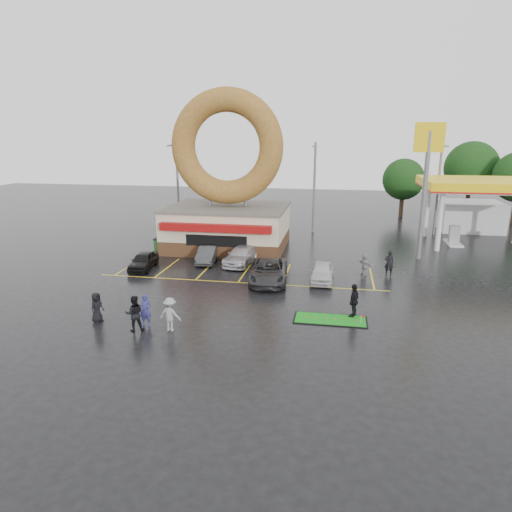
% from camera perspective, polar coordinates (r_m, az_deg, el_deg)
% --- Properties ---
extents(ground, '(120.00, 120.00, 0.00)m').
position_cam_1_polar(ground, '(27.80, -3.79, -5.48)').
color(ground, black).
rests_on(ground, ground).
extents(donut_shop, '(10.20, 8.70, 13.50)m').
position_cam_1_polar(donut_shop, '(39.73, -3.59, 7.34)').
color(donut_shop, '#472B19').
rests_on(donut_shop, ground).
extents(gas_station, '(12.30, 13.65, 5.90)m').
position_cam_1_polar(gas_station, '(48.53, 26.58, 6.26)').
color(gas_station, silver).
rests_on(gas_station, ground).
extents(shell_sign, '(2.20, 0.36, 10.60)m').
position_cam_1_polar(shell_sign, '(37.91, 20.58, 10.51)').
color(shell_sign, slate).
rests_on(shell_sign, ground).
extents(streetlight_left, '(0.40, 2.21, 9.00)m').
position_cam_1_polar(streetlight_left, '(48.33, -9.79, 8.87)').
color(streetlight_left, slate).
rests_on(streetlight_left, ground).
extents(streetlight_mid, '(0.40, 2.21, 9.00)m').
position_cam_1_polar(streetlight_mid, '(46.51, 7.29, 8.74)').
color(streetlight_mid, slate).
rests_on(streetlight_mid, ground).
extents(streetlight_right, '(0.40, 2.21, 9.00)m').
position_cam_1_polar(streetlight_right, '(48.39, 21.83, 8.04)').
color(streetlight_right, slate).
rests_on(streetlight_right, ground).
extents(tree_far_c, '(6.30, 6.30, 9.00)m').
position_cam_1_polar(tree_far_c, '(61.40, 25.33, 9.91)').
color(tree_far_c, '#332114').
rests_on(tree_far_c, ground).
extents(tree_far_d, '(4.90, 4.90, 7.00)m').
position_cam_1_polar(tree_far_d, '(57.99, 17.95, 9.09)').
color(tree_far_d, '#332114').
rests_on(tree_far_d, ground).
extents(car_black, '(1.84, 3.86, 1.28)m').
position_cam_1_polar(car_black, '(34.81, -13.89, -0.58)').
color(car_black, black).
rests_on(car_black, ground).
extents(car_dgrey, '(1.75, 3.94, 1.26)m').
position_cam_1_polar(car_dgrey, '(35.86, -6.10, 0.21)').
color(car_dgrey, '#313134').
rests_on(car_dgrey, ground).
extents(car_silver, '(2.45, 4.77, 1.32)m').
position_cam_1_polar(car_silver, '(35.20, -1.85, 0.06)').
color(car_silver, '#B1B1B6').
rests_on(car_silver, ground).
extents(car_grey, '(2.89, 5.46, 1.46)m').
position_cam_1_polar(car_grey, '(30.89, 1.59, -1.92)').
color(car_grey, '#2B2B2D').
rests_on(car_grey, ground).
extents(car_white, '(1.55, 3.77, 1.28)m').
position_cam_1_polar(car_white, '(31.34, 8.27, -2.00)').
color(car_white, silver).
rests_on(car_white, ground).
extents(person_blue, '(0.67, 0.47, 1.74)m').
position_cam_1_polar(person_blue, '(24.46, -13.64, -6.62)').
color(person_blue, navy).
rests_on(person_blue, ground).
extents(person_blackjkt, '(1.11, 1.00, 1.87)m').
position_cam_1_polar(person_blackjkt, '(24.01, -14.96, -6.95)').
color(person_blackjkt, black).
rests_on(person_blackjkt, ground).
extents(person_hoodie, '(1.22, 0.80, 1.77)m').
position_cam_1_polar(person_hoodie, '(23.62, -10.67, -7.19)').
color(person_hoodie, gray).
rests_on(person_hoodie, ground).
extents(person_bystander, '(0.70, 0.90, 1.63)m').
position_cam_1_polar(person_bystander, '(25.76, -19.28, -6.07)').
color(person_bystander, black).
rests_on(person_bystander, ground).
extents(person_cameraman, '(0.86, 1.21, 1.91)m').
position_cam_1_polar(person_cameraman, '(25.42, 12.16, -5.49)').
color(person_cameraman, black).
rests_on(person_cameraman, ground).
extents(person_walker_near, '(1.25, 1.42, 1.55)m').
position_cam_1_polar(person_walker_near, '(33.32, 13.45, -1.00)').
color(person_walker_near, gray).
rests_on(person_walker_near, ground).
extents(person_walker_far, '(0.66, 0.45, 1.78)m').
position_cam_1_polar(person_walker_far, '(33.66, 16.31, -0.83)').
color(person_walker_far, black).
rests_on(person_walker_far, ground).
extents(dumpster, '(1.85, 1.27, 1.30)m').
position_cam_1_polar(dumpster, '(38.80, -11.09, 1.17)').
color(dumpster, '#1D491C').
rests_on(dumpster, ground).
extents(putting_green, '(3.92, 1.70, 0.49)m').
position_cam_1_polar(putting_green, '(25.14, 9.27, -7.84)').
color(putting_green, black).
rests_on(putting_green, ground).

